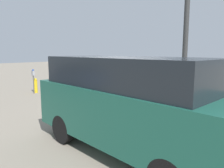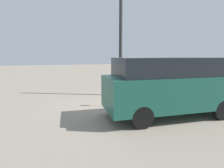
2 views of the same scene
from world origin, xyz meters
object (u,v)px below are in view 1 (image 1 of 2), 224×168
object	(u,v)px
parking_meter_near	(123,88)
parked_van	(129,102)
fire_hydrant	(36,85)
parking_meter_far	(33,76)
lamp_post	(185,51)

from	to	relation	value
parking_meter_near	parked_van	world-z (taller)	parked_van
parked_van	fire_hydrant	bearing A→B (deg)	168.94
parking_meter_far	parking_meter_near	bearing A→B (deg)	7.68
parking_meter_near	fire_hydrant	world-z (taller)	parking_meter_near
lamp_post	fire_hydrant	size ratio (longest dim) A/B	7.71
parking_meter_far	fire_hydrant	world-z (taller)	parking_meter_far
parking_meter_far	fire_hydrant	size ratio (longest dim) A/B	1.62
parking_meter_near	parked_van	size ratio (longest dim) A/B	0.29
parked_van	parking_meter_near	bearing A→B (deg)	136.33
parking_meter_far	parked_van	xyz separation A→B (m)	(8.13, -1.88, 0.19)
parked_van	parking_meter_far	bearing A→B (deg)	169.91
parking_meter_near	parking_meter_far	size ratio (longest dim) A/B	1.08
parking_meter_near	parking_meter_far	bearing A→B (deg)	-172.32
parking_meter_near	fire_hydrant	size ratio (longest dim) A/B	1.75
lamp_post	parked_van	world-z (taller)	lamp_post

